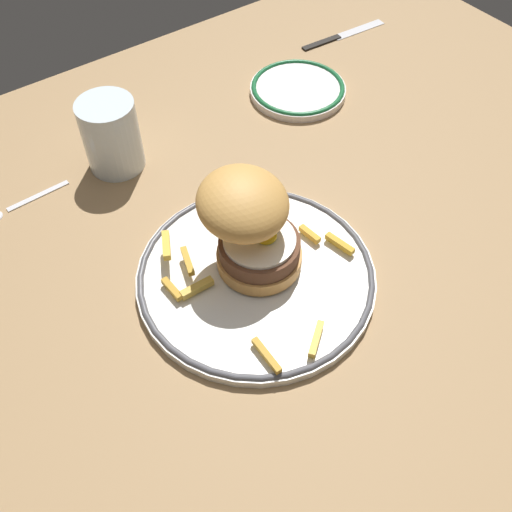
# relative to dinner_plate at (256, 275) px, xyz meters

# --- Properties ---
(ground_plane) EXTENTS (1.34, 1.06, 0.04)m
(ground_plane) POSITION_rel_dinner_plate_xyz_m (0.06, 0.02, -0.03)
(ground_plane) COLOR #9C7950
(dinner_plate) EXTENTS (0.29, 0.29, 0.02)m
(dinner_plate) POSITION_rel_dinner_plate_xyz_m (0.00, 0.00, 0.00)
(dinner_plate) COLOR white
(dinner_plate) RESTS_ON ground_plane
(burger) EXTENTS (0.12, 0.14, 0.13)m
(burger) POSITION_rel_dinner_plate_xyz_m (0.01, 0.02, 0.07)
(burger) COLOR #D3934A
(burger) RESTS_ON dinner_plate
(fries_pile) EXTENTS (0.22, 0.24, 0.03)m
(fries_pile) POSITION_rel_dinner_plate_xyz_m (-0.02, 0.00, 0.01)
(fries_pile) COLOR #EEAB46
(fries_pile) RESTS_ON dinner_plate
(water_glass) EXTENTS (0.08, 0.08, 0.10)m
(water_glass) POSITION_rel_dinner_plate_xyz_m (-0.04, 0.29, 0.04)
(water_glass) COLOR silver
(water_glass) RESTS_ON ground_plane
(side_plate) EXTENTS (0.16, 0.16, 0.02)m
(side_plate) POSITION_rel_dinner_plate_xyz_m (0.28, 0.27, -0.00)
(side_plate) COLOR white
(side_plate) RESTS_ON ground_plane
(knife) EXTENTS (0.18, 0.03, 0.01)m
(knife) POSITION_rel_dinner_plate_xyz_m (0.44, 0.36, -0.01)
(knife) COLOR black
(knife) RESTS_ON ground_plane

